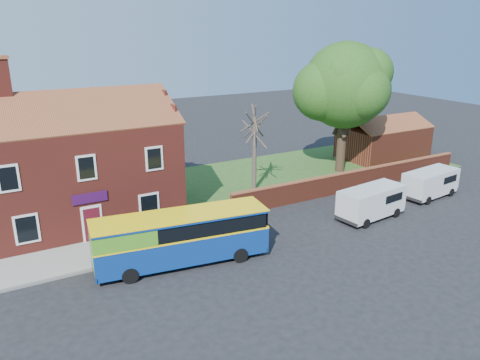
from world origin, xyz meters
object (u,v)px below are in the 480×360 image
bus (176,237)px  van_near (372,201)px  van_far (430,182)px  large_tree (344,88)px

bus → van_near: 13.69m
bus → van_far: 20.48m
bus → large_tree: (19.09, 9.06, 5.67)m
van_near → large_tree: large_tree is taller
bus → large_tree: bearing=32.9°
van_near → bus: bearing=171.8°
bus → van_near: bus is taller
bus → van_near: (13.67, -0.38, -0.42)m
van_near → large_tree: size_ratio=0.45×
bus → large_tree: size_ratio=0.85×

